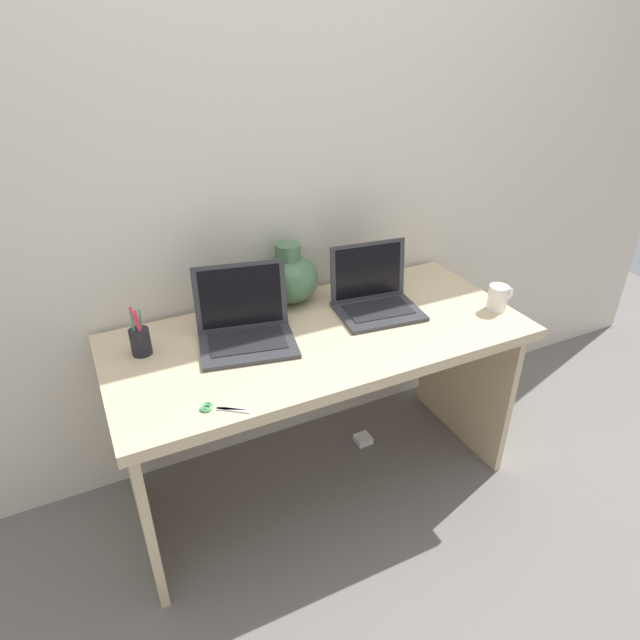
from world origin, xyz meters
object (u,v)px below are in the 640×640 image
laptop_left (244,322)px  coffee_mug (498,298)px  laptop_right (373,293)px  pen_cup (140,341)px  scissors (216,408)px  green_vase (289,277)px  power_brick (363,439)px

laptop_left → coffee_mug: (0.93, -0.22, -0.02)m
laptop_left → laptop_right: laptop_left is taller
pen_cup → scissors: (0.14, -0.39, -0.05)m
laptop_right → green_vase: size_ratio=1.40×
coffee_mug → scissors: size_ratio=0.83×
coffee_mug → pen_cup: 1.30m
pen_cup → power_brick: pen_cup is taller
laptop_left → scissors: size_ratio=2.68×
coffee_mug → power_brick: size_ratio=1.61×
pen_cup → scissors: 0.42m
coffee_mug → scissors: bearing=-174.1°
coffee_mug → scissors: (-1.14, -0.12, -0.05)m
laptop_right → scissors: laptop_right is taller
laptop_left → pen_cup: laptop_left is taller
green_vase → pen_cup: 0.61m
laptop_right → pen_cup: 0.86m
pen_cup → scissors: pen_cup is taller
coffee_mug → pen_cup: pen_cup is taller
coffee_mug → pen_cup: (-1.27, 0.27, 0.00)m
laptop_left → green_vase: bearing=38.2°
green_vase → power_brick: (0.28, -0.16, -0.80)m
green_vase → coffee_mug: size_ratio=2.09×
laptop_left → scissors: laptop_left is taller
laptop_left → laptop_right: 0.51m
green_vase → laptop_right: bearing=-36.5°
laptop_left → power_brick: bearing=4.3°
laptop_right → scissors: size_ratio=2.42×
laptop_left → power_brick: laptop_left is taller
laptop_right → power_brick: laptop_right is taller
green_vase → scissors: 0.70m
laptop_left → scissors: 0.40m
laptop_right → power_brick: (0.01, 0.04, -0.76)m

